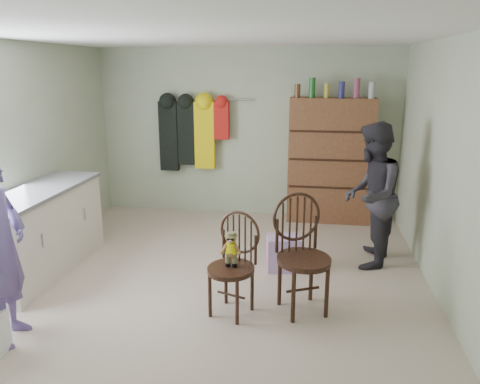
% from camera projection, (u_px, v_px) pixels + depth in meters
% --- Properties ---
extents(ground_plane, '(5.00, 5.00, 0.00)m').
position_uv_depth(ground_plane, '(214.00, 282.00, 4.98)').
color(ground_plane, '#C5B29E').
rests_on(ground_plane, ground).
extents(room_walls, '(5.00, 5.00, 5.00)m').
position_uv_depth(room_walls, '(222.00, 128.00, 5.08)').
color(room_walls, '#B2BC9E').
rests_on(room_walls, ground).
extents(counter, '(0.64, 1.86, 0.94)m').
position_uv_depth(counter, '(40.00, 231.00, 5.14)').
color(counter, silver).
rests_on(counter, ground).
extents(chair_front, '(0.54, 0.54, 0.95)m').
position_uv_depth(chair_front, '(234.00, 258.00, 4.25)').
color(chair_front, '#3E2215').
rests_on(chair_front, ground).
extents(chair_far, '(0.65, 0.65, 1.10)m').
position_uv_depth(chair_far, '(301.00, 249.00, 4.30)').
color(chair_far, '#3E2215').
rests_on(chair_far, ground).
extents(striped_bag, '(0.41, 0.34, 0.39)m').
position_uv_depth(striped_bag, '(283.00, 253.00, 5.25)').
color(striped_bag, pink).
rests_on(striped_bag, ground).
extents(person_right, '(0.79, 0.92, 1.64)m').
position_uv_depth(person_right, '(371.00, 195.00, 5.24)').
color(person_right, '#2D2B33').
rests_on(person_right, ground).
extents(dresser, '(1.20, 0.39, 2.08)m').
position_uv_depth(dresser, '(330.00, 160.00, 6.76)').
color(dresser, brown).
rests_on(dresser, ground).
extents(coat_rack, '(1.42, 0.12, 1.09)m').
position_uv_depth(coat_rack, '(191.00, 133.00, 7.05)').
color(coat_rack, '#99999E').
rests_on(coat_rack, ground).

